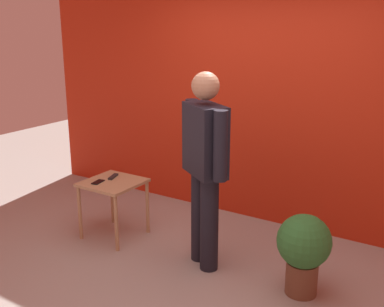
# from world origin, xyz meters

# --- Properties ---
(ground_plane) EXTENTS (12.00, 12.00, 0.00)m
(ground_plane) POSITION_xyz_m (0.00, 0.00, 0.00)
(ground_plane) COLOR #9E9991
(back_wall_red) EXTENTS (6.03, 0.12, 3.07)m
(back_wall_red) POSITION_xyz_m (0.00, 1.70, 1.53)
(back_wall_red) COLOR red
(back_wall_red) RESTS_ON ground_plane
(standing_person) EXTENTS (0.64, 0.48, 1.76)m
(standing_person) POSITION_xyz_m (-0.03, 0.43, 0.99)
(standing_person) COLOR black
(standing_person) RESTS_ON ground_plane
(side_table) EXTENTS (0.55, 0.55, 0.60)m
(side_table) POSITION_xyz_m (-1.12, 0.43, 0.51)
(side_table) COLOR tan
(side_table) RESTS_ON ground_plane
(cell_phone) EXTENTS (0.09, 0.15, 0.01)m
(cell_phone) POSITION_xyz_m (-1.22, 0.33, 0.60)
(cell_phone) COLOR black
(cell_phone) RESTS_ON side_table
(tv_remote) EXTENTS (0.10, 0.18, 0.02)m
(tv_remote) POSITION_xyz_m (-1.19, 0.52, 0.61)
(tv_remote) COLOR black
(tv_remote) RESTS_ON side_table
(potted_plant) EXTENTS (0.44, 0.44, 0.69)m
(potted_plant) POSITION_xyz_m (0.90, 0.44, 0.41)
(potted_plant) COLOR brown
(potted_plant) RESTS_ON ground_plane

